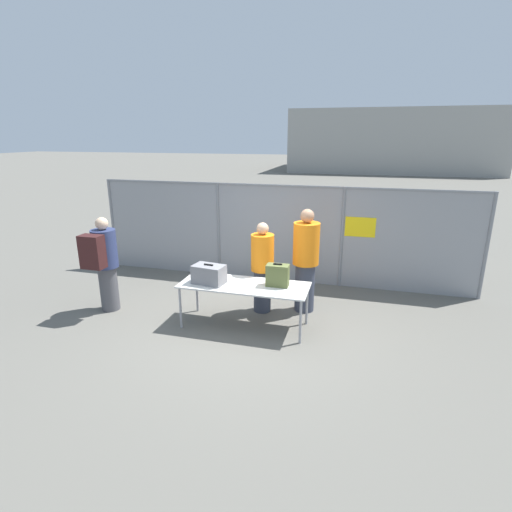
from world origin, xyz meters
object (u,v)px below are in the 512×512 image
at_px(security_worker_near, 262,266).
at_px(utility_trailer, 391,240).
at_px(suitcase_grey, 209,274).
at_px(traveler_hooded, 104,261).
at_px(suitcase_olive, 278,275).
at_px(security_worker_far, 306,260).
at_px(inspection_table, 244,287).

relative_size(security_worker_near, utility_trailer, 0.44).
xyz_separation_m(suitcase_grey, traveler_hooded, (-1.99, 0.03, 0.05)).
bearing_deg(suitcase_grey, suitcase_olive, 9.21).
distance_m(suitcase_olive, traveler_hooded, 3.10).
bearing_deg(suitcase_olive, traveler_hooded, -177.25).
height_order(suitcase_olive, security_worker_far, security_worker_far).
relative_size(traveler_hooded, security_worker_near, 1.05).
distance_m(suitcase_grey, security_worker_far, 1.75).
height_order(inspection_table, security_worker_near, security_worker_near).
bearing_deg(suitcase_olive, security_worker_far, 67.85).
bearing_deg(traveler_hooded, suitcase_grey, -13.56).
bearing_deg(security_worker_far, traveler_hooded, -1.05).
xyz_separation_m(security_worker_far, utility_trailer, (1.68, 4.12, -0.56)).
bearing_deg(suitcase_olive, utility_trailer, 67.78).
distance_m(suitcase_olive, utility_trailer, 5.35).
relative_size(traveler_hooded, security_worker_far, 0.92).
bearing_deg(inspection_table, utility_trailer, 63.05).
height_order(suitcase_olive, security_worker_near, security_worker_near).
bearing_deg(security_worker_near, suitcase_grey, 37.43).
relative_size(inspection_table, suitcase_olive, 5.55).
bearing_deg(traveler_hooded, utility_trailer, 32.12).
height_order(security_worker_far, utility_trailer, security_worker_far).
bearing_deg(utility_trailer, inspection_table, -116.95).
bearing_deg(security_worker_near, inspection_table, 68.70).
relative_size(suitcase_olive, security_worker_near, 0.23).
distance_m(security_worker_near, security_worker_far, 0.77).
bearing_deg(traveler_hooded, security_worker_near, 2.50).
relative_size(suitcase_olive, traveler_hooded, 0.22).
xyz_separation_m(suitcase_grey, security_worker_far, (1.44, 0.99, 0.07)).
xyz_separation_m(suitcase_olive, traveler_hooded, (-3.10, -0.15, 0.03)).
relative_size(suitcase_olive, utility_trailer, 0.10).
xyz_separation_m(security_worker_near, utility_trailer, (2.41, 4.34, -0.44)).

